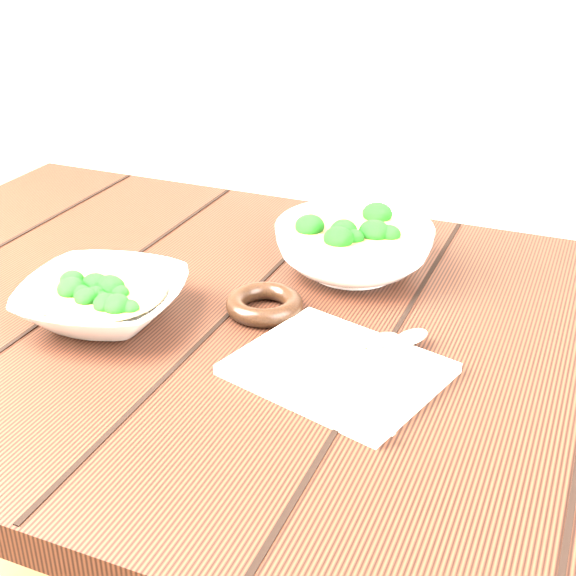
{
  "coord_description": "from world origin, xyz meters",
  "views": [
    {
      "loc": [
        0.38,
        -0.77,
        1.22
      ],
      "look_at": [
        0.06,
        -0.0,
        0.8
      ],
      "focal_mm": 50.0,
      "sensor_mm": 36.0,
      "label": 1
    }
  ],
  "objects_px": {
    "table": "(247,398)",
    "trivet": "(264,304)",
    "soup_bowl_front": "(103,299)",
    "soup_bowl_back": "(354,247)",
    "napkin": "(338,369)"
  },
  "relations": [
    {
      "from": "soup_bowl_front",
      "to": "napkin",
      "type": "distance_m",
      "value": 0.3
    },
    {
      "from": "soup_bowl_front",
      "to": "napkin",
      "type": "relative_size",
      "value": 1.08
    },
    {
      "from": "table",
      "to": "soup_bowl_back",
      "type": "relative_size",
      "value": 5.08
    },
    {
      "from": "soup_bowl_back",
      "to": "table",
      "type": "bearing_deg",
      "value": -114.89
    },
    {
      "from": "soup_bowl_front",
      "to": "table",
      "type": "bearing_deg",
      "value": 24.27
    },
    {
      "from": "soup_bowl_front",
      "to": "trivet",
      "type": "height_order",
      "value": "soup_bowl_front"
    },
    {
      "from": "trivet",
      "to": "napkin",
      "type": "bearing_deg",
      "value": -36.34
    },
    {
      "from": "soup_bowl_back",
      "to": "trivet",
      "type": "bearing_deg",
      "value": -111.79
    },
    {
      "from": "table",
      "to": "trivet",
      "type": "relative_size",
      "value": 12.57
    },
    {
      "from": "table",
      "to": "trivet",
      "type": "distance_m",
      "value": 0.13
    },
    {
      "from": "soup_bowl_back",
      "to": "trivet",
      "type": "height_order",
      "value": "soup_bowl_back"
    },
    {
      "from": "soup_bowl_back",
      "to": "trivet",
      "type": "relative_size",
      "value": 2.48
    },
    {
      "from": "soup_bowl_back",
      "to": "soup_bowl_front",
      "type": "bearing_deg",
      "value": -134.02
    },
    {
      "from": "trivet",
      "to": "soup_bowl_front",
      "type": "bearing_deg",
      "value": -153.06
    },
    {
      "from": "table",
      "to": "napkin",
      "type": "height_order",
      "value": "napkin"
    }
  ]
}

